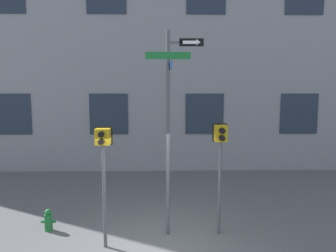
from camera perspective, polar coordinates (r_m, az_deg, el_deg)
name	(u,v)px	position (r m, az deg, el deg)	size (l,w,h in m)	color
ground_plane	(154,252)	(7.69, -2.45, -21.07)	(60.00, 60.00, 0.00)	#515154
street_sign_pole	(171,117)	(7.67, 0.45, 1.62)	(1.33, 1.04, 4.89)	#4C4C51
pedestrian_signal_left	(103,155)	(7.30, -11.21, -4.95)	(0.38, 0.40, 2.73)	#4C4C51
pedestrian_signal_right	(220,149)	(7.92, 9.10, -4.05)	(0.35, 0.40, 2.72)	#4C4C51
fire_hydrant	(48,220)	(9.05, -20.11, -15.16)	(0.35, 0.19, 0.56)	#196028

